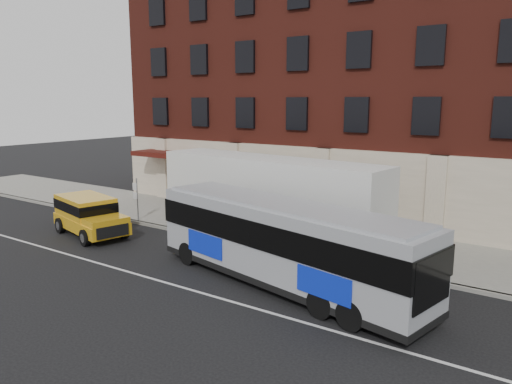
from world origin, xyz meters
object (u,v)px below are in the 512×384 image
Objects in this scene: yellow_suv at (88,213)px; shipping_container at (268,200)px; sign_pole at (137,197)px; city_bus at (283,241)px.

shipping_container reaches higher than yellow_suv.
shipping_container is (7.99, 4.25, 0.88)m from yellow_suv.
shipping_container is at bearing 28.01° from yellow_suv.
shipping_container is at bearing 8.81° from sign_pole.
city_bus reaches higher than sign_pole.
sign_pole is at bearing 163.12° from city_bus.
city_bus is at bearing -16.88° from sign_pole.
sign_pole is at bearing -171.19° from shipping_container.
city_bus is 2.25× the size of yellow_suv.
shipping_container is (-3.69, 4.71, 0.26)m from city_bus.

